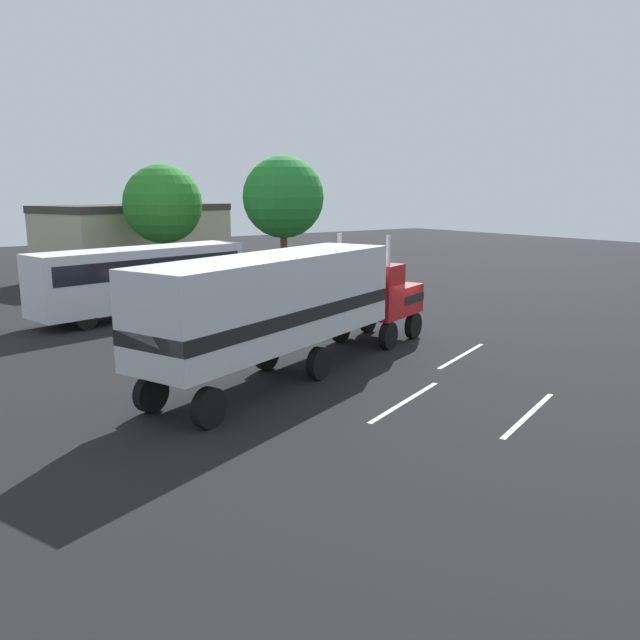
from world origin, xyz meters
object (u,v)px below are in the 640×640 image
object	(u,v)px
tree_left	(163,204)
tree_center	(283,198)
person_bystander	(278,323)
parked_bus	(142,275)
semi_truck	(293,301)

from	to	relation	value
tree_left	tree_center	bearing A→B (deg)	-44.89
person_bystander	parked_bus	distance (m)	9.58
tree_center	semi_truck	bearing A→B (deg)	-121.65
semi_truck	parked_bus	xyz separation A→B (m)	(-0.37, 13.18, -0.46)
parked_bus	tree_left	bearing A→B (deg)	61.64
parked_bus	tree_left	world-z (taller)	tree_left
semi_truck	tree_center	world-z (taller)	tree_center
semi_truck	person_bystander	distance (m)	4.63
semi_truck	parked_bus	world-z (taller)	semi_truck
semi_truck	person_bystander	world-z (taller)	semi_truck
semi_truck	tree_left	distance (m)	23.12
person_bystander	parked_bus	bearing A→B (deg)	103.38
tree_center	person_bystander	bearing A→B (deg)	-123.51
person_bystander	tree_center	xyz separation A→B (m)	(8.52, 12.87, 4.87)
tree_left	tree_center	world-z (taller)	tree_center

